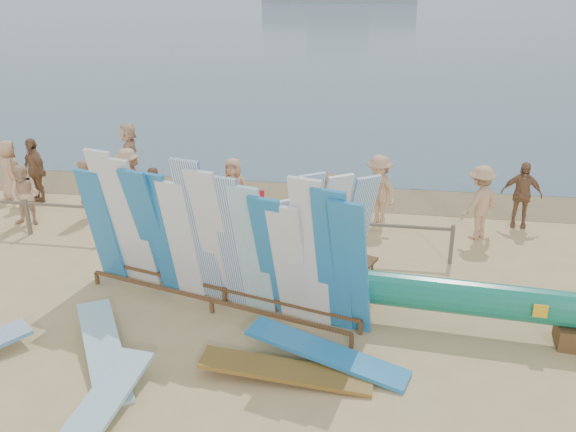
% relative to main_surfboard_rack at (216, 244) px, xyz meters
% --- Properties ---
extents(ground, '(160.00, 160.00, 0.00)m').
position_rel_main_surfboard_rack_xyz_m(ground, '(-1.52, -0.29, -1.32)').
color(ground, tan).
rests_on(ground, ground).
extents(ocean, '(320.00, 240.00, 0.02)m').
position_rel_main_surfboard_rack_xyz_m(ocean, '(-1.52, 127.71, -1.32)').
color(ocean, '#405E73').
rests_on(ocean, ground).
extents(wet_sand_strip, '(40.00, 2.60, 0.01)m').
position_rel_main_surfboard_rack_xyz_m(wet_sand_strip, '(-1.52, 6.91, -1.32)').
color(wet_sand_strip, olive).
rests_on(wet_sand_strip, ground).
extents(fence, '(12.08, 0.08, 0.90)m').
position_rel_main_surfboard_rack_xyz_m(fence, '(-1.52, 2.71, -0.69)').
color(fence, '#69604F').
rests_on(fence, ground).
extents(main_surfboard_rack, '(5.83, 2.25, 2.95)m').
position_rel_main_surfboard_rack_xyz_m(main_surfboard_rack, '(0.00, 0.00, 0.00)').
color(main_surfboard_rack, brown).
rests_on(main_surfboard_rack, ground).
extents(side_surfboard_rack, '(2.26, 1.92, 2.64)m').
position_rel_main_surfboard_rack_xyz_m(side_surfboard_rack, '(1.77, 0.78, -0.12)').
color(side_surfboard_rack, brown).
rests_on(side_surfboard_rack, ground).
extents(outrigger_canoe, '(6.88, 1.12, 0.98)m').
position_rel_main_surfboard_rack_xyz_m(outrigger_canoe, '(4.40, -0.09, -0.70)').
color(outrigger_canoe, brown).
rests_on(outrigger_canoe, ground).
extents(vendor_table, '(1.12, 0.95, 1.26)m').
position_rel_main_surfboard_rack_xyz_m(vendor_table, '(2.38, 0.91, -0.90)').
color(vendor_table, brown).
rests_on(vendor_table, ground).
extents(flat_board_a, '(1.91, 2.57, 0.38)m').
position_rel_main_surfboard_rack_xyz_m(flat_board_a, '(-1.40, -1.95, -1.32)').
color(flat_board_a, '#8DCAE2').
rests_on(flat_board_a, ground).
extents(flat_board_b, '(0.78, 2.73, 0.37)m').
position_rel_main_surfboard_rack_xyz_m(flat_board_b, '(-0.81, -3.47, -1.32)').
color(flat_board_b, '#8DCAE2').
rests_on(flat_board_b, ground).
extents(flat_board_d, '(2.74, 1.23, 0.42)m').
position_rel_main_surfboard_rack_xyz_m(flat_board_d, '(2.21, -1.48, -1.32)').
color(flat_board_d, '#267CC0').
rests_on(flat_board_d, ground).
extents(flat_board_c, '(2.70, 0.58, 0.28)m').
position_rel_main_surfboard_rack_xyz_m(flat_board_c, '(1.63, -1.98, -1.32)').
color(flat_board_c, olive).
rests_on(flat_board_c, ground).
extents(beach_chair_left, '(0.60, 0.62, 0.85)m').
position_rel_main_surfboard_rack_xyz_m(beach_chair_left, '(-1.70, 3.82, -1.07)').
color(beach_chair_left, '#AC1218').
rests_on(beach_chair_left, ground).
extents(beach_chair_right, '(0.71, 0.73, 0.97)m').
position_rel_main_surfboard_rack_xyz_m(beach_chair_right, '(-0.85, 3.96, -1.04)').
color(beach_chair_right, '#AC1218').
rests_on(beach_chair_right, ground).
extents(stroller, '(0.62, 0.83, 1.06)m').
position_rel_main_surfboard_rack_xyz_m(stroller, '(-0.08, 3.52, -0.90)').
color(stroller, '#AC1218').
rests_on(stroller, ground).
extents(beachgoer_extra_0, '(1.14, 1.18, 1.80)m').
position_rel_main_surfboard_rack_xyz_m(beachgoer_extra_0, '(5.21, 4.30, -0.42)').
color(beachgoer_extra_0, tan).
rests_on(beachgoer_extra_0, ground).
extents(beachgoer_6, '(0.84, 0.43, 1.68)m').
position_rel_main_surfboard_rack_xyz_m(beachgoer_6, '(-0.80, 4.39, -0.48)').
color(beachgoer_6, tan).
rests_on(beachgoer_6, ground).
extents(beachgoer_11, '(0.86, 1.74, 1.79)m').
position_rel_main_surfboard_rack_xyz_m(beachgoer_11, '(-4.80, 7.21, -0.42)').
color(beachgoer_11, beige).
rests_on(beachgoer_11, ground).
extents(beachgoer_extra_1, '(1.14, 0.94, 1.81)m').
position_rel_main_surfboard_rack_xyz_m(beachgoer_extra_1, '(-6.61, 4.96, -0.41)').
color(beachgoer_extra_1, '#8C6042').
rests_on(beachgoer_extra_1, ground).
extents(beachgoer_2, '(0.78, 0.42, 1.56)m').
position_rel_main_surfboard_rack_xyz_m(beachgoer_2, '(-5.90, 3.31, -0.54)').
color(beachgoer_2, beige).
rests_on(beachgoer_2, ground).
extents(beachgoer_1, '(0.60, 0.65, 1.58)m').
position_rel_main_surfboard_rack_xyz_m(beachgoer_1, '(-4.55, 3.93, -0.53)').
color(beachgoer_1, '#8C6042').
rests_on(beachgoer_1, ground).
extents(beachgoer_0, '(0.81, 0.90, 1.69)m').
position_rel_main_surfboard_rack_xyz_m(beachgoer_0, '(-7.44, 5.07, -0.47)').
color(beachgoer_0, tan).
rests_on(beachgoer_0, ground).
extents(beachgoer_10, '(1.04, 0.58, 1.68)m').
position_rel_main_surfboard_rack_xyz_m(beachgoer_10, '(6.33, 5.26, -0.48)').
color(beachgoer_10, '#8C6042').
rests_on(beachgoer_10, ground).
extents(beachgoer_3, '(1.19, 0.61, 1.76)m').
position_rel_main_surfboard_rack_xyz_m(beachgoer_3, '(-3.68, 4.54, -0.44)').
color(beachgoer_3, tan).
rests_on(beachgoer_3, ground).
extents(beachgoer_9, '(1.16, 1.19, 1.82)m').
position_rel_main_surfboard_rack_xyz_m(beachgoer_9, '(2.83, 4.76, -0.41)').
color(beachgoer_9, tan).
rests_on(beachgoer_9, ground).
extents(beachgoer_4, '(0.89, 1.02, 1.63)m').
position_rel_main_surfboard_rack_xyz_m(beachgoer_4, '(-2.53, 3.44, -0.50)').
color(beachgoer_4, '#8C6042').
rests_on(beachgoer_4, ground).
extents(beachgoer_8, '(0.43, 0.86, 1.75)m').
position_rel_main_surfboard_rack_xyz_m(beachgoer_8, '(1.73, 3.31, -0.44)').
color(beachgoer_8, beige).
rests_on(beachgoer_8, ground).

